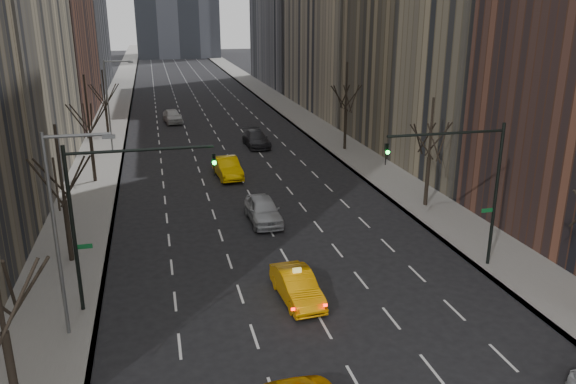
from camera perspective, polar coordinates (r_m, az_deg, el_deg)
sidewalk_left at (r=84.60m, az=-17.21°, el=7.92°), size 4.50×320.00×0.15m
sidewalk_right at (r=86.56m, az=-0.65°, el=8.93°), size 4.50×320.00×0.15m
tree_lw_a at (r=20.57m, az=-26.83°, el=-12.72°), size 3.36×3.50×8.28m
tree_lw_b at (r=33.27m, az=-21.78°, el=-0.81°), size 3.36×3.50×7.82m
tree_lw_c at (r=48.57m, az=-19.45°, el=5.48°), size 3.36×3.50×8.74m
tree_lw_d at (r=66.30m, az=-18.05°, el=8.32°), size 3.36×3.50×7.36m
tree_rw_b at (r=41.27m, az=14.12°, el=3.43°), size 3.36×3.50×7.82m
tree_rw_c at (r=57.38m, az=5.89°, el=8.19°), size 3.36×3.50×8.74m
traffic_mast_left at (r=26.71m, az=-17.70°, el=-0.82°), size 6.69×0.39×8.00m
traffic_mast_right at (r=31.04m, az=18.00°, el=1.73°), size 6.69×0.39×8.00m
streetlight_near at (r=25.00m, az=-21.95°, el=-2.26°), size 2.83×0.22×9.00m
streetlight_far at (r=59.01m, az=-17.54°, el=9.29°), size 2.83×0.22×9.00m
taxi_sedan at (r=28.05m, az=0.92°, el=-9.54°), size 1.92×4.66×1.50m
silver_sedan_ahead at (r=37.95m, az=-2.53°, el=-1.83°), size 2.07×5.04×1.71m
far_taxi at (r=48.40m, az=-6.17°, el=2.49°), size 2.20×5.33×1.71m
far_suv_grey at (r=59.42m, az=-3.25°, el=5.42°), size 2.44×5.62×1.61m
far_car_white at (r=73.55m, az=-11.66°, el=7.57°), size 2.57×5.24×1.72m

